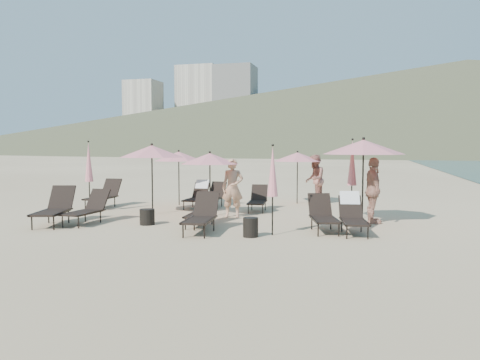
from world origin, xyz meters
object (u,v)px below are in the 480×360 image
(umbrella_closed_0, at_px, (273,172))
(umbrella_closed_2, at_px, (89,162))
(umbrella_closed_1, at_px, (352,163))
(beachgoer_c, at_px, (373,190))
(umbrella_open_2, at_px, (363,147))
(umbrella_open_4, at_px, (297,157))
(umbrella_open_1, at_px, (210,159))
(side_table_0, at_px, (147,217))
(lounger_1, at_px, (87,208))
(lounger_6, at_px, (104,194))
(lounger_8, at_px, (213,196))
(umbrella_open_0, at_px, (152,151))
(lounger_4, at_px, (323,215))
(side_table_1, at_px, (251,227))
(lounger_7, at_px, (198,195))
(lounger_2, at_px, (201,211))
(umbrella_open_3, at_px, (179,156))
(lounger_3, at_px, (202,215))
(lounger_0, at_px, (55,207))
(beachgoer_a, at_px, (233,188))
(beachgoer_b, at_px, (315,179))
(lounger_5, at_px, (352,214))

(umbrella_closed_0, distance_m, umbrella_closed_2, 7.26)
(umbrella_closed_1, relative_size, beachgoer_c, 1.29)
(umbrella_open_2, height_order, umbrella_open_4, umbrella_open_2)
(umbrella_open_1, bearing_deg, side_table_0, -119.48)
(lounger_1, relative_size, lounger_6, 0.93)
(lounger_8, relative_size, umbrella_open_0, 0.68)
(umbrella_open_0, relative_size, umbrella_open_4, 1.13)
(lounger_4, relative_size, side_table_1, 3.62)
(umbrella_open_4, distance_m, side_table_1, 7.36)
(lounger_7, xyz_separation_m, umbrella_closed_2, (-3.10, -2.16, 1.22))
(umbrella_open_0, bearing_deg, umbrella_open_2, -0.27)
(lounger_4, bearing_deg, lounger_2, 164.80)
(lounger_7, relative_size, lounger_8, 1.00)
(lounger_8, bearing_deg, lounger_1, -113.70)
(umbrella_open_3, distance_m, side_table_0, 4.88)
(lounger_3, bearing_deg, umbrella_open_2, 27.36)
(umbrella_closed_2, bearing_deg, umbrella_open_2, 0.45)
(umbrella_closed_2, bearing_deg, lounger_0, -78.11)
(lounger_1, height_order, lounger_3, lounger_3)
(umbrella_open_3, bearing_deg, side_table_0, -78.50)
(umbrella_open_3, bearing_deg, side_table_1, -52.52)
(umbrella_closed_2, xyz_separation_m, beachgoer_a, (5.02, 0.19, -0.76))
(lounger_0, xyz_separation_m, beachgoer_c, (8.74, 2.68, 0.46))
(lounger_7, distance_m, umbrella_closed_2, 3.97)
(lounger_6, distance_m, umbrella_closed_0, 8.04)
(lounger_1, xyz_separation_m, side_table_0, (1.75, 0.28, -0.22))
(lounger_6, distance_m, umbrella_open_3, 3.08)
(umbrella_open_4, xyz_separation_m, beachgoer_b, (0.68, -0.05, -0.87))
(beachgoer_c, bearing_deg, lounger_7, 57.42)
(umbrella_open_3, relative_size, umbrella_open_4, 1.02)
(side_table_1, bearing_deg, umbrella_closed_1, 55.74)
(umbrella_open_0, xyz_separation_m, side_table_0, (0.78, -1.95, -1.85))
(lounger_8, bearing_deg, umbrella_closed_0, -53.51)
(lounger_0, relative_size, umbrella_closed_1, 0.80)
(umbrella_open_0, height_order, umbrella_open_2, umbrella_open_2)
(lounger_0, distance_m, umbrella_closed_0, 6.39)
(umbrella_open_3, bearing_deg, beachgoer_b, 18.45)
(umbrella_open_1, height_order, side_table_1, umbrella_open_1)
(umbrella_open_2, bearing_deg, lounger_7, 160.46)
(lounger_4, relative_size, umbrella_open_3, 0.83)
(side_table_0, bearing_deg, lounger_4, 3.55)
(lounger_3, xyz_separation_m, umbrella_closed_0, (1.85, 0.11, 1.13))
(lounger_5, xyz_separation_m, side_table_1, (-2.40, -1.24, -0.25))
(umbrella_open_0, distance_m, umbrella_closed_1, 6.39)
(umbrella_open_1, xyz_separation_m, umbrella_closed_1, (4.40, 0.31, -0.12))
(umbrella_open_1, xyz_separation_m, side_table_1, (2.11, -3.06, -1.60))
(umbrella_closed_1, relative_size, side_table_1, 5.15)
(lounger_0, distance_m, beachgoer_c, 9.15)
(lounger_1, bearing_deg, umbrella_open_0, 68.42)
(lounger_5, distance_m, lounger_7, 6.78)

